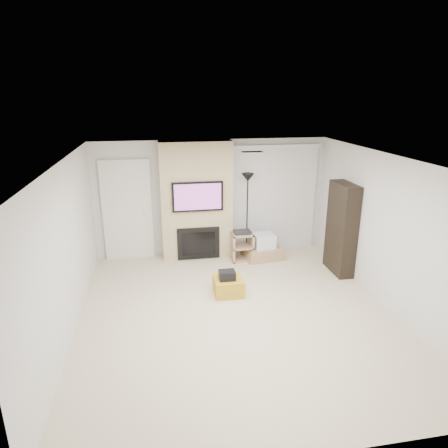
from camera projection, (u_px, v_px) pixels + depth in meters
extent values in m
cube|color=beige|center=(237.00, 314.00, 6.48)|extent=(5.00, 5.50, 0.00)
cube|color=white|center=(239.00, 160.00, 5.70)|extent=(5.00, 5.50, 0.00)
cube|color=silver|center=(212.00, 198.00, 8.66)|extent=(5.00, 0.00, 2.50)
cube|color=silver|center=(302.00, 350.00, 3.52)|extent=(5.00, 0.00, 2.50)
cube|color=silver|center=(66.00, 253.00, 5.68)|extent=(0.00, 5.50, 2.50)
cube|color=silver|center=(388.00, 232.00, 6.50)|extent=(0.00, 5.50, 2.50)
cube|color=silver|center=(252.00, 152.00, 6.51)|extent=(0.35, 0.18, 0.01)
cube|color=gold|center=(228.00, 286.00, 7.09)|extent=(0.50, 0.50, 0.30)
cube|color=black|center=(227.00, 275.00, 6.98)|extent=(0.28, 0.22, 0.16)
cube|color=tan|center=(197.00, 201.00, 8.42)|extent=(1.50, 0.40, 2.50)
cube|color=black|center=(198.00, 197.00, 8.16)|extent=(1.05, 0.06, 0.62)
cube|color=#933F91|center=(198.00, 197.00, 8.12)|extent=(0.96, 0.00, 0.54)
cube|color=black|center=(199.00, 243.00, 8.49)|extent=(0.90, 0.04, 0.70)
cube|color=black|center=(199.00, 244.00, 8.48)|extent=(0.70, 0.02, 0.50)
cube|color=silver|center=(127.00, 210.00, 8.38)|extent=(1.02, 0.08, 2.14)
cube|color=beige|center=(128.00, 212.00, 8.41)|extent=(0.90, 0.05, 2.05)
cylinder|color=silver|center=(144.00, 213.00, 8.42)|extent=(0.07, 0.06, 0.07)
cube|color=silver|center=(276.00, 147.00, 8.50)|extent=(1.98, 0.10, 0.08)
cube|color=silver|center=(274.00, 200.00, 8.88)|extent=(1.90, 0.03, 2.29)
cylinder|color=black|center=(246.00, 253.00, 8.90)|extent=(0.27, 0.27, 0.03)
cylinder|color=black|center=(247.00, 217.00, 8.64)|extent=(0.03, 0.03, 1.69)
cone|color=black|center=(248.00, 177.00, 8.37)|extent=(0.27, 0.27, 0.17)
cube|color=tan|center=(233.00, 247.00, 8.46)|extent=(0.04, 0.38, 0.60)
cube|color=tan|center=(251.00, 246.00, 8.53)|extent=(0.04, 0.38, 0.60)
cube|color=tan|center=(242.00, 259.00, 8.59)|extent=(0.45, 0.38, 0.03)
cube|color=tan|center=(242.00, 247.00, 8.50)|extent=(0.45, 0.38, 0.03)
cube|color=tan|center=(242.00, 234.00, 8.41)|extent=(0.45, 0.38, 0.03)
cube|color=black|center=(242.00, 232.00, 8.39)|extent=(0.35, 0.25, 0.06)
cube|color=tan|center=(263.00, 256.00, 8.69)|extent=(0.88, 0.71, 0.09)
cube|color=tan|center=(263.00, 252.00, 8.66)|extent=(0.84, 0.67, 0.08)
cube|color=tan|center=(263.00, 249.00, 8.64)|extent=(0.79, 0.62, 0.08)
cube|color=silver|center=(263.00, 241.00, 8.58)|extent=(0.49, 0.45, 0.30)
cube|color=black|center=(342.00, 229.00, 7.77)|extent=(0.30, 0.80, 1.80)
cube|color=black|center=(338.00, 250.00, 7.91)|extent=(0.26, 0.72, 0.02)
cube|color=black|center=(341.00, 229.00, 7.77)|extent=(0.26, 0.72, 0.02)
cube|color=black|center=(343.00, 206.00, 7.63)|extent=(0.26, 0.72, 0.02)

